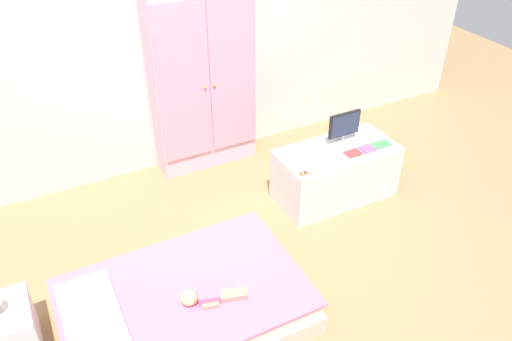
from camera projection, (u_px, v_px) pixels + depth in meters
ground_plane at (249, 273)px, 3.51m from camera, size 10.00×10.00×0.02m
back_wall at (156, 13)px, 3.88m from camera, size 6.40×0.05×2.70m
bed at (185, 306)px, 3.11m from camera, size 1.45×0.96×0.25m
pillow at (93, 322)px, 2.82m from camera, size 0.31×0.69×0.05m
doll at (202, 297)px, 2.95m from camera, size 0.39×0.18×0.10m
nightstand at (3, 334)px, 2.88m from camera, size 0.36×0.36×0.35m
wardrobe at (203, 79)px, 4.18m from camera, size 0.86×0.27×1.61m
tv_stand at (335, 173)px, 4.10m from camera, size 0.95×0.47×0.45m
tv_monitor at (344, 125)px, 3.98m from camera, size 0.28×0.10×0.26m
rocking_horse_toy at (306, 168)px, 3.67m from camera, size 0.09×0.04×0.10m
book_red at (353, 153)px, 3.91m from camera, size 0.13×0.09×0.01m
book_purple at (368, 149)px, 3.96m from camera, size 0.11×0.10×0.01m
book_green at (381, 145)px, 4.01m from camera, size 0.16×0.08×0.02m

